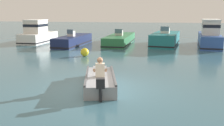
# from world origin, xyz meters

# --- Properties ---
(ground_plane) EXTENTS (120.00, 120.00, 0.00)m
(ground_plane) POSITION_xyz_m (0.00, 0.00, 0.00)
(ground_plane) COLOR #386070
(rowboat_with_person) EXTENTS (1.81, 3.70, 1.19)m
(rowboat_with_person) POSITION_xyz_m (-0.18, 0.32, 0.25)
(rowboat_with_person) COLOR gray
(rowboat_with_person) RESTS_ON ground
(moored_boat_white) EXTENTS (1.96, 4.70, 2.13)m
(moored_boat_white) POSITION_xyz_m (-9.24, 13.27, 0.78)
(moored_boat_white) COLOR white
(moored_boat_white) RESTS_ON ground
(moored_boat_navy) EXTENTS (1.78, 5.83, 1.40)m
(moored_boat_navy) POSITION_xyz_m (-5.33, 11.97, 0.39)
(moored_boat_navy) COLOR #19234C
(moored_boat_navy) RESTS_ON ground
(moored_boat_green) EXTENTS (2.03, 6.79, 1.37)m
(moored_boat_green) POSITION_xyz_m (-1.54, 13.73, 0.38)
(moored_boat_green) COLOR #287042
(moored_boat_green) RESTS_ON ground
(moored_boat_teal) EXTENTS (2.73, 5.46, 1.64)m
(moored_boat_teal) POSITION_xyz_m (2.45, 13.44, 0.51)
(moored_boat_teal) COLOR #1E727A
(moored_boat_teal) RESTS_ON ground
(moored_boat_blue) EXTENTS (2.22, 5.98, 2.25)m
(moored_boat_blue) POSITION_xyz_m (5.99, 13.21, 0.84)
(moored_boat_blue) COLOR #2D519E
(moored_boat_blue) RESTS_ON ground
(mooring_buoy) EXTENTS (0.54, 0.54, 0.54)m
(mooring_buoy) POSITION_xyz_m (-2.74, 6.78, 0.27)
(mooring_buoy) COLOR yellow
(mooring_buoy) RESTS_ON ground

